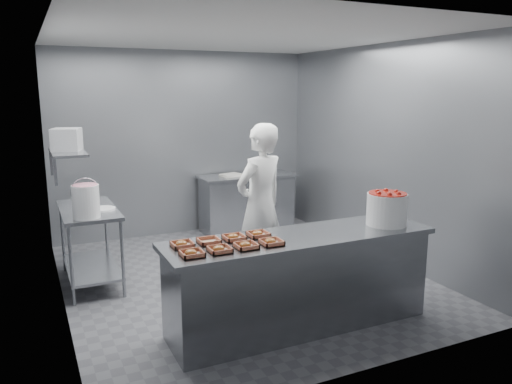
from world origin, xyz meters
The scene contains 24 objects.
floor centered at (0.00, 0.00, 0.00)m, with size 4.50×4.50×0.00m, color #4C4C51.
ceiling centered at (0.00, 0.00, 2.80)m, with size 4.50×4.50×0.00m, color white.
wall_back centered at (0.00, 2.25, 1.40)m, with size 4.00×0.04×2.80m, color slate.
wall_left centered at (-2.00, 0.00, 1.40)m, with size 0.04×4.50×2.80m, color slate.
wall_right centered at (2.00, 0.00, 1.40)m, with size 0.04×4.50×2.80m, color slate.
service_counter centered at (0.00, -1.35, 0.45)m, with size 2.60×0.70×0.90m.
prep_table centered at (-1.65, 0.60, 0.59)m, with size 0.60×1.20×0.90m.
back_counter centered at (0.90, 1.90, 0.45)m, with size 1.50×0.60×0.90m.
wall_shelf centered at (-1.82, 0.60, 1.55)m, with size 0.35×0.90×0.03m, color slate.
tray_0 centered at (-1.10, -1.48, 0.92)m, with size 0.19×0.18×0.06m.
tray_1 centered at (-0.86, -1.48, 0.92)m, with size 0.19×0.18×0.06m.
tray_2 centered at (-0.62, -1.48, 0.92)m, with size 0.19×0.18×0.06m.
tray_3 centered at (-0.38, -1.48, 0.92)m, with size 0.19×0.18×0.06m.
tray_4 centered at (-1.10, -1.22, 0.92)m, with size 0.19×0.18×0.06m.
tray_5 centered at (-0.85, -1.22, 0.92)m, with size 0.19×0.18×0.04m.
tray_6 centered at (-0.62, -1.22, 0.92)m, with size 0.19×0.18×0.06m.
tray_7 centered at (-0.38, -1.22, 0.92)m, with size 0.19×0.18×0.06m.
worker centered at (0.14, -0.19, 0.93)m, with size 0.68×0.44×1.86m, color white.
strawberry_tub centered at (0.95, -1.39, 1.07)m, with size 0.40×0.40×0.33m.
glaze_bucket centered at (-1.71, 0.16, 1.09)m, with size 0.29×0.28×0.43m.
bucket_lid centered at (-1.51, 0.45, 0.91)m, with size 0.28×0.28×0.02m, color silver.
rag centered at (-1.64, 1.04, 0.91)m, with size 0.13×0.11×0.02m, color #CCB28C.
appliance centered at (-1.82, 0.62, 1.69)m, with size 0.28×0.32×0.24m, color gray.
paper_stack centered at (0.63, 1.90, 0.92)m, with size 0.30×0.22×0.04m, color silver.
Camera 1 is at (-2.25, -5.18, 2.22)m, focal length 35.00 mm.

